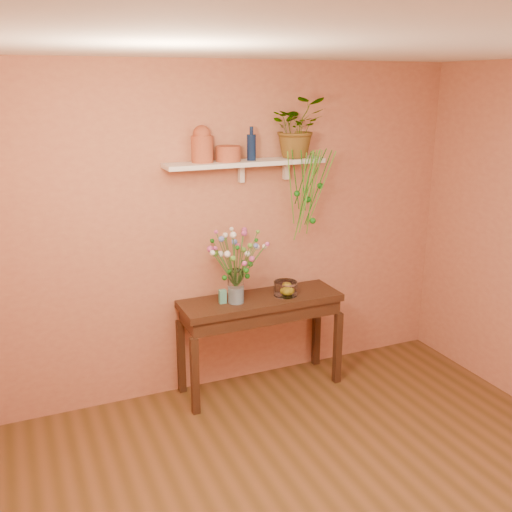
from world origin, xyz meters
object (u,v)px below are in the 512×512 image
glass_vase (236,289)px  glass_bowl (285,289)px  sideboard (261,311)px  spider_plant (297,127)px  blue_bottle (251,147)px  bouquet (235,252)px  terracotta_jug (202,145)px

glass_vase → glass_bowl: bearing=-1.0°
glass_vase → sideboard: bearing=5.9°
sideboard → glass_vase: glass_vase is taller
sideboard → spider_plant: size_ratio=2.80×
sideboard → blue_bottle: (-0.04, 0.09, 1.34)m
sideboard → glass_vase: size_ratio=4.95×
glass_vase → bouquet: size_ratio=0.52×
sideboard → blue_bottle: size_ratio=5.14×
blue_bottle → spider_plant: (0.42, 0.04, 0.13)m
terracotta_jug → spider_plant: (0.81, -0.00, 0.11)m
sideboard → blue_bottle: bearing=113.1°
glass_vase → bouquet: (-0.00, -0.00, 0.31)m
sideboard → bouquet: 0.59m
spider_plant → glass_vase: bearing=-165.5°
blue_bottle → spider_plant: size_ratio=0.54×
sideboard → terracotta_jug: (-0.43, 0.14, 1.37)m
glass_vase → spider_plant: bearing=14.5°
spider_plant → glass_vase: spider_plant is taller
bouquet → glass_bowl: size_ratio=2.63×
spider_plant → bouquet: size_ratio=0.93×
bouquet → glass_bowl: bearing=-0.4°
bouquet → glass_bowl: (0.44, -0.00, -0.37)m
blue_bottle → glass_bowl: (0.25, -0.13, -1.17)m
terracotta_jug → glass_vase: bearing=-38.3°
sideboard → glass_bowl: 0.28m
terracotta_jug → glass_bowl: 1.37m
terracotta_jug → blue_bottle: terracotta_jug is taller
spider_plant → glass_vase: (-0.61, -0.16, -1.24)m
sideboard → bouquet: (-0.23, -0.03, 0.54)m
blue_bottle → spider_plant: bearing=5.2°
sideboard → terracotta_jug: bearing=162.6°
blue_bottle → glass_bowl: bearing=-26.6°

